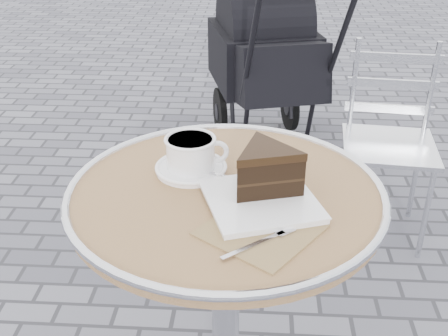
# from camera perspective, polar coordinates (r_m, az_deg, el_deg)

# --- Properties ---
(cafe_table) EXTENTS (0.72, 0.72, 0.74)m
(cafe_table) POSITION_cam_1_polar(r_m,az_deg,el_deg) (1.35, 0.18, -8.33)
(cafe_table) COLOR silver
(cafe_table) RESTS_ON ground
(cappuccino_set) EXTENTS (0.19, 0.17, 0.08)m
(cappuccino_set) POSITION_cam_1_polar(r_m,az_deg,el_deg) (1.32, -3.31, 1.17)
(cappuccino_set) COLOR white
(cappuccino_set) RESTS_ON cafe_table
(cake_plate_set) EXTENTS (0.28, 0.38, 0.12)m
(cake_plate_set) POSITION_cam_1_polar(r_m,az_deg,el_deg) (1.20, 4.18, -0.92)
(cake_plate_set) COLOR #8C6D4C
(cake_plate_set) RESTS_ON cafe_table
(bistro_chair) EXTENTS (0.39, 0.39, 0.79)m
(bistro_chair) POSITION_cam_1_polar(r_m,az_deg,el_deg) (2.33, 16.51, 4.82)
(bistro_chair) COLOR silver
(bistro_chair) RESTS_ON ground
(baby_stroller) EXTENTS (0.67, 1.05, 1.02)m
(baby_stroller) POSITION_cam_1_polar(r_m,az_deg,el_deg) (2.93, 4.46, 10.06)
(baby_stroller) COLOR black
(baby_stroller) RESTS_ON ground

